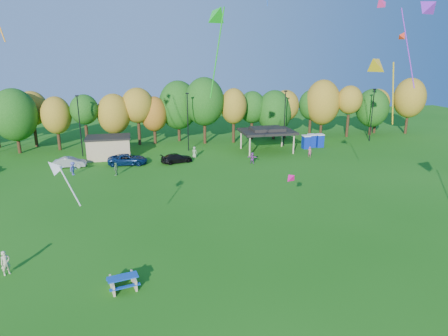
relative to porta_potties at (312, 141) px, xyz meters
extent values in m
plane|color=#19600F|center=(-22.09, -37.64, -1.10)|extent=(160.00, 160.00, 0.00)
cylinder|color=black|center=(-45.84, 6.56, 0.68)|extent=(0.50, 0.50, 3.56)
ellipsoid|color=#144C0F|center=(-45.84, 6.56, 4.84)|extent=(6.62, 6.62, 8.00)
cylinder|color=black|center=(-44.21, 10.61, 0.80)|extent=(0.50, 0.50, 3.79)
ellipsoid|color=olive|center=(-44.21, 10.61, 5.22)|extent=(4.94, 4.94, 5.58)
cylinder|color=black|center=(-40.10, 7.37, 0.57)|extent=(0.50, 0.50, 3.34)
ellipsoid|color=olive|center=(-40.10, 7.37, 4.47)|extent=(4.61, 4.61, 5.88)
cylinder|color=black|center=(-35.81, 7.20, 0.81)|extent=(0.50, 0.50, 3.82)
ellipsoid|color=#144C0F|center=(-35.81, 7.20, 5.26)|extent=(4.43, 4.43, 4.73)
cylinder|color=black|center=(-31.39, 7.86, 0.53)|extent=(0.50, 0.50, 3.25)
ellipsoid|color=olive|center=(-31.39, 7.86, 4.32)|extent=(5.33, 5.33, 6.53)
cylinder|color=black|center=(-27.54, 8.43, 0.88)|extent=(0.50, 0.50, 3.96)
ellipsoid|color=olive|center=(-27.54, 8.43, 5.51)|extent=(5.31, 5.31, 5.82)
cylinder|color=black|center=(-24.93, 8.70, 0.43)|extent=(0.50, 0.50, 3.05)
ellipsoid|color=#995914|center=(-24.93, 8.70, 3.98)|extent=(4.54, 4.54, 5.87)
cylinder|color=black|center=(-20.67, 9.89, 0.79)|extent=(0.50, 0.50, 3.77)
ellipsoid|color=#144C0F|center=(-20.67, 9.89, 5.19)|extent=(6.69, 6.69, 8.35)
cylinder|color=black|center=(-16.63, 6.89, 1.04)|extent=(0.50, 0.50, 4.28)
ellipsoid|color=#144C0F|center=(-16.63, 6.89, 6.04)|extent=(6.64, 6.64, 8.01)
cylinder|color=black|center=(-11.67, 6.57, 0.78)|extent=(0.50, 0.50, 3.76)
ellipsoid|color=olive|center=(-11.67, 6.57, 5.17)|extent=(4.49, 4.49, 6.02)
cylinder|color=black|center=(-7.80, 8.61, 0.62)|extent=(0.50, 0.50, 3.43)
ellipsoid|color=#144C0F|center=(-7.80, 8.61, 4.62)|extent=(4.77, 4.77, 5.63)
cylinder|color=black|center=(-3.97, 7.75, 0.38)|extent=(0.50, 0.50, 2.95)
ellipsoid|color=#144C0F|center=(-3.97, 7.75, 3.83)|extent=(6.14, 6.14, 7.54)
cylinder|color=black|center=(-1.70, 8.22, 0.66)|extent=(0.50, 0.50, 3.52)
ellipsoid|color=olive|center=(-1.70, 8.22, 4.77)|extent=(4.78, 4.78, 5.53)
cylinder|color=black|center=(3.97, 9.87, 0.60)|extent=(0.50, 0.50, 3.39)
ellipsoid|color=#144C0F|center=(3.97, 9.87, 4.55)|extent=(4.54, 4.54, 5.46)
cylinder|color=black|center=(5.62, 8.59, 0.76)|extent=(0.50, 0.50, 3.72)
ellipsoid|color=olive|center=(5.62, 8.59, 5.10)|extent=(6.32, 6.32, 8.24)
cylinder|color=black|center=(9.90, 6.63, 0.93)|extent=(0.50, 0.50, 4.06)
ellipsoid|color=olive|center=(9.90, 6.63, 5.67)|extent=(4.50, 4.50, 5.13)
cylinder|color=black|center=(14.99, 7.16, 0.43)|extent=(0.50, 0.50, 3.05)
ellipsoid|color=#144C0F|center=(14.99, 7.16, 3.99)|extent=(5.97, 5.97, 7.05)
cylinder|color=black|center=(16.90, 8.71, 0.68)|extent=(0.50, 0.50, 3.55)
ellipsoid|color=olive|center=(16.90, 8.71, 4.83)|extent=(4.60, 4.60, 4.99)
cylinder|color=black|center=(22.42, 6.87, 0.94)|extent=(0.50, 0.50, 4.07)
ellipsoid|color=olive|center=(22.42, 6.87, 5.68)|extent=(5.83, 5.83, 7.42)
cylinder|color=black|center=(-36.09, 2.36, 3.40)|extent=(0.16, 0.16, 9.00)
cube|color=black|center=(-36.09, 2.36, 7.90)|extent=(0.50, 0.25, 0.18)
cylinder|color=black|center=(-20.09, 2.36, 3.40)|extent=(0.16, 0.16, 9.00)
cube|color=black|center=(-20.09, 2.36, 7.90)|extent=(0.50, 0.25, 0.18)
cylinder|color=black|center=(-4.09, 2.36, 3.40)|extent=(0.16, 0.16, 9.00)
cube|color=black|center=(-4.09, 2.36, 7.90)|extent=(0.50, 0.25, 0.18)
cylinder|color=black|center=(11.91, 2.36, 3.40)|extent=(0.16, 0.16, 9.00)
cube|color=black|center=(11.91, 2.36, 7.90)|extent=(0.50, 0.25, 0.18)
cube|color=tan|center=(-32.09, 0.36, 0.40)|extent=(6.00, 4.00, 3.00)
cube|color=black|center=(-32.09, 0.36, 2.03)|extent=(6.30, 4.30, 0.25)
cylinder|color=tan|center=(-11.59, -3.14, 0.40)|extent=(0.24, 0.24, 3.00)
cylinder|color=tan|center=(-4.59, -3.14, 0.40)|extent=(0.24, 0.24, 3.00)
cylinder|color=tan|center=(-11.59, 1.86, 0.40)|extent=(0.24, 0.24, 3.00)
cylinder|color=tan|center=(-4.59, 1.86, 0.40)|extent=(0.24, 0.24, 3.00)
cube|color=black|center=(-8.09, -0.64, 2.05)|extent=(8.20, 6.20, 0.35)
cube|color=black|center=(-8.09, -0.64, 2.45)|extent=(5.00, 3.50, 0.45)
cube|color=#0B2498|center=(-1.30, -0.38, -0.10)|extent=(1.10, 1.10, 2.00)
cube|color=silver|center=(-1.30, -0.38, 0.99)|extent=(1.15, 1.15, 0.18)
cube|color=#0B2498|center=(0.00, 0.29, -0.10)|extent=(1.10, 1.10, 2.00)
cube|color=silver|center=(0.00, 0.29, 0.99)|extent=(1.15, 1.15, 0.18)
cube|color=#0B2498|center=(1.30, 0.09, -0.10)|extent=(1.10, 1.10, 2.00)
cube|color=silver|center=(1.30, 0.09, 0.99)|extent=(1.15, 1.15, 0.18)
cube|color=tan|center=(-30.26, -35.00, -0.70)|extent=(0.45, 1.58, 0.79)
cube|color=tan|center=(-28.87, -34.71, -0.70)|extent=(0.45, 1.58, 0.79)
cube|color=#1244A4|center=(-29.57, -34.86, -0.28)|extent=(2.10, 1.20, 0.07)
cube|color=#1244A4|center=(-29.43, -35.52, -0.62)|extent=(1.99, 0.67, 0.05)
cube|color=#1244A4|center=(-29.70, -34.19, -0.62)|extent=(1.99, 0.67, 0.05)
imported|color=beige|center=(-37.61, -31.29, -0.20)|extent=(0.78, 0.75, 1.80)
imported|color=gray|center=(-37.06, -3.55, -0.40)|extent=(4.31, 1.79, 1.39)
imported|color=#0D254E|center=(-29.44, -3.93, -0.36)|extent=(5.54, 2.91, 1.48)
imported|color=black|center=(-22.69, -4.40, -0.45)|extent=(4.78, 2.85, 1.30)
imported|color=#883C92|center=(-12.37, -7.09, -0.31)|extent=(1.51, 1.07, 1.57)
imported|color=#5253B6|center=(-36.18, -7.38, -0.23)|extent=(1.12, 1.29, 1.73)
imported|color=#9D4A5E|center=(-3.04, -5.65, -0.29)|extent=(0.68, 0.70, 1.61)
imported|color=#588A54|center=(-30.84, -8.69, -0.26)|extent=(0.83, 1.05, 1.67)
imported|color=gray|center=(-19.81, -2.12, -0.27)|extent=(0.96, 0.91, 1.66)
cone|color=yellow|center=(-10.45, -31.58, 13.21)|extent=(2.38, 2.33, 1.93)
cylinder|color=yellow|center=(-9.30, -32.55, 10.96)|extent=(1.44, 1.24, 4.73)
cone|color=#EF0D7F|center=(-15.52, -29.12, 3.90)|extent=(1.10, 1.30, 1.13)
cone|color=#FD2A7E|center=(-1.30, -17.38, 19.27)|extent=(2.00, 1.75, 1.66)
cone|color=green|center=(-21.31, -26.58, 16.92)|extent=(2.04, 2.39, 2.10)
cylinder|color=green|center=(-21.84, -28.61, 13.77)|extent=(0.72, 2.43, 6.61)
cone|color=#F6341C|center=(3.83, -14.64, 15.94)|extent=(1.59, 1.38, 1.33)
cone|color=purple|center=(-2.22, -25.75, 17.97)|extent=(2.01, 2.40, 2.16)
cylinder|color=purple|center=(-1.75, -23.40, 14.37)|extent=(0.66, 2.79, 7.55)
cone|color=silver|center=(-33.38, -33.01, 7.05)|extent=(1.39, 1.11, 1.26)
cylinder|color=silver|center=(-32.49, -33.12, 5.70)|extent=(1.12, 0.23, 2.85)
camera|label=1|loc=(-28.15, -59.00, 14.04)|focal=32.00mm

